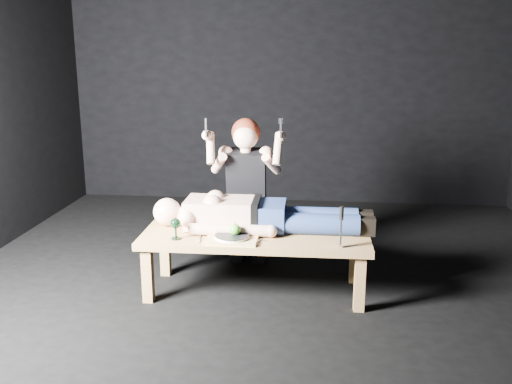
{
  "coord_description": "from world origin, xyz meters",
  "views": [
    {
      "loc": [
        0.31,
        -4.01,
        1.76
      ],
      "look_at": [
        -0.11,
        -0.08,
        0.75
      ],
      "focal_mm": 39.76,
      "sensor_mm": 36.0,
      "label": 1
    }
  ],
  "objects_px": {
    "lying_man": "(264,211)",
    "carving_knife": "(341,227)",
    "serving_tray": "(232,239)",
    "goblet": "(176,229)",
    "kneeling_woman": "(247,190)",
    "table": "(255,263)"
  },
  "relations": [
    {
      "from": "lying_man",
      "to": "serving_tray",
      "type": "bearing_deg",
      "value": -124.53
    },
    {
      "from": "table",
      "to": "kneeling_woman",
      "type": "distance_m",
      "value": 0.7
    },
    {
      "from": "lying_man",
      "to": "goblet",
      "type": "xyz_separation_m",
      "value": [
        -0.59,
        -0.3,
        -0.06
      ]
    },
    {
      "from": "table",
      "to": "kneeling_woman",
      "type": "relative_size",
      "value": 1.3
    },
    {
      "from": "lying_man",
      "to": "serving_tray",
      "type": "height_order",
      "value": "lying_man"
    },
    {
      "from": "kneeling_woman",
      "to": "goblet",
      "type": "bearing_deg",
      "value": -121.64
    },
    {
      "from": "carving_knife",
      "to": "goblet",
      "type": "bearing_deg",
      "value": 176.99
    },
    {
      "from": "lying_man",
      "to": "kneeling_woman",
      "type": "distance_m",
      "value": 0.47
    },
    {
      "from": "table",
      "to": "serving_tray",
      "type": "height_order",
      "value": "serving_tray"
    },
    {
      "from": "table",
      "to": "carving_knife",
      "type": "bearing_deg",
      "value": -21.29
    },
    {
      "from": "kneeling_woman",
      "to": "serving_tray",
      "type": "height_order",
      "value": "kneeling_woman"
    },
    {
      "from": "lying_man",
      "to": "kneeling_woman",
      "type": "height_order",
      "value": "kneeling_woman"
    },
    {
      "from": "kneeling_woman",
      "to": "goblet",
      "type": "relative_size",
      "value": 8.23
    },
    {
      "from": "lying_man",
      "to": "carving_knife",
      "type": "distance_m",
      "value": 0.65
    },
    {
      "from": "carving_knife",
      "to": "serving_tray",
      "type": "bearing_deg",
      "value": 174.81
    },
    {
      "from": "lying_man",
      "to": "goblet",
      "type": "height_order",
      "value": "lying_man"
    },
    {
      "from": "lying_man",
      "to": "kneeling_woman",
      "type": "relative_size",
      "value": 1.33
    },
    {
      "from": "serving_tray",
      "to": "table",
      "type": "bearing_deg",
      "value": 49.01
    },
    {
      "from": "kneeling_woman",
      "to": "serving_tray",
      "type": "bearing_deg",
      "value": -93.67
    },
    {
      "from": "goblet",
      "to": "carving_knife",
      "type": "xyz_separation_m",
      "value": [
        1.15,
        -0.05,
        0.07
      ]
    },
    {
      "from": "kneeling_woman",
      "to": "carving_knife",
      "type": "relative_size",
      "value": 4.42
    },
    {
      "from": "lying_man",
      "to": "carving_knife",
      "type": "xyz_separation_m",
      "value": [
        0.55,
        -0.35,
        0.01
      ]
    }
  ]
}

